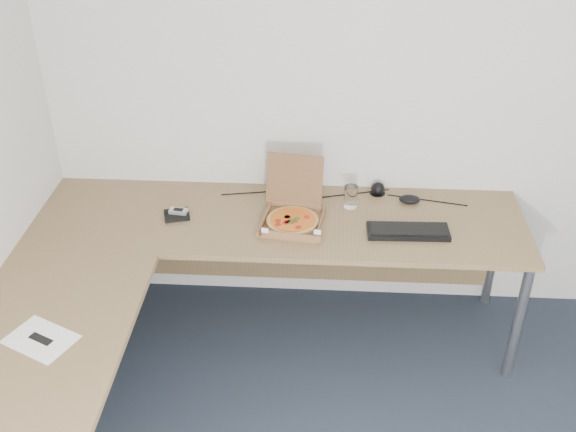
# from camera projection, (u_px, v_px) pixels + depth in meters

# --- Properties ---
(room_shell) EXTENTS (3.50, 3.50, 2.50)m
(room_shell) POSITION_uv_depth(u_px,v_px,m) (415.00, 329.00, 2.00)
(room_shell) COLOR silver
(room_shell) RESTS_ON ground
(desk) EXTENTS (2.50, 2.20, 0.73)m
(desk) POSITION_uv_depth(u_px,v_px,m) (204.00, 270.00, 3.16)
(desk) COLOR olive
(desk) RESTS_ON ground
(pizza_box) EXTENTS (0.29, 0.34, 0.30)m
(pizza_box) POSITION_uv_depth(u_px,v_px,m) (293.00, 217.00, 3.43)
(pizza_box) COLOR brown
(pizza_box) RESTS_ON desk
(drinking_glass) EXTENTS (0.07, 0.07, 0.12)m
(drinking_glass) POSITION_uv_depth(u_px,v_px,m) (351.00, 197.00, 3.55)
(drinking_glass) COLOR white
(drinking_glass) RESTS_ON desk
(keyboard) EXTENTS (0.41, 0.15, 0.02)m
(keyboard) POSITION_uv_depth(u_px,v_px,m) (408.00, 231.00, 3.36)
(keyboard) COLOR black
(keyboard) RESTS_ON desk
(mouse) EXTENTS (0.13, 0.10, 0.04)m
(mouse) POSITION_uv_depth(u_px,v_px,m) (410.00, 199.00, 3.61)
(mouse) COLOR black
(mouse) RESTS_ON desk
(wallet) EXTENTS (0.15, 0.14, 0.02)m
(wallet) POSITION_uv_depth(u_px,v_px,m) (177.00, 215.00, 3.49)
(wallet) COLOR black
(wallet) RESTS_ON desk
(phone) EXTENTS (0.10, 0.06, 0.02)m
(phone) POSITION_uv_depth(u_px,v_px,m) (178.00, 211.00, 3.49)
(phone) COLOR #B2B5BA
(phone) RESTS_ON wallet
(paper_sheet) EXTENTS (0.32, 0.29, 0.00)m
(paper_sheet) POSITION_uv_depth(u_px,v_px,m) (41.00, 339.00, 2.72)
(paper_sheet) COLOR white
(paper_sheet) RESTS_ON desk
(dome_speaker) EXTENTS (0.08, 0.08, 0.07)m
(dome_speaker) POSITION_uv_depth(u_px,v_px,m) (378.00, 188.00, 3.68)
(dome_speaker) COLOR black
(dome_speaker) RESTS_ON desk
(cable_bundle) EXTENTS (0.63, 0.13, 0.01)m
(cable_bundle) POSITION_uv_depth(u_px,v_px,m) (338.00, 195.00, 3.67)
(cable_bundle) COLOR black
(cable_bundle) RESTS_ON desk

